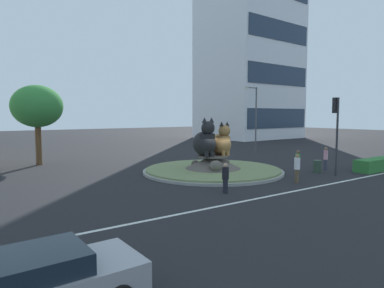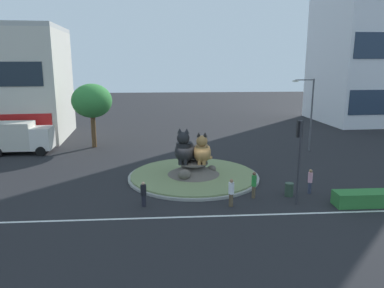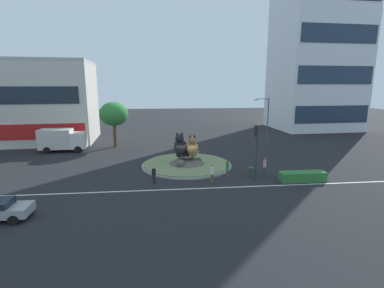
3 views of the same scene
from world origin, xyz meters
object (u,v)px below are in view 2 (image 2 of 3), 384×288
(cat_statue_black, at_px, (185,149))
(pedestrian_black_shirt, at_px, (144,193))
(pedestrian_green_shirt, at_px, (254,184))
(broadleaf_tree_behind_island, at_px, (92,101))
(pedestrian_pink_shirt, at_px, (310,181))
(streetlight_arm, at_px, (309,110))
(traffic_light_mast, at_px, (299,147))
(delivery_box_truck, at_px, (19,137))
(pedestrian_white_shirt, at_px, (231,192))
(litter_bin, at_px, (289,190))
(cat_statue_tabby, at_px, (202,151))

(cat_statue_black, relative_size, pedestrian_black_shirt, 1.73)
(pedestrian_green_shirt, bearing_deg, broadleaf_tree_behind_island, -163.14)
(cat_statue_black, height_order, pedestrian_pink_shirt, cat_statue_black)
(pedestrian_black_shirt, bearing_deg, broadleaf_tree_behind_island, 173.55)
(cat_statue_black, bearing_deg, streetlight_arm, 134.36)
(pedestrian_green_shirt, relative_size, pedestrian_black_shirt, 1.12)
(cat_statue_black, relative_size, streetlight_arm, 0.39)
(traffic_light_mast, relative_size, delivery_box_truck, 0.88)
(broadleaf_tree_behind_island, relative_size, pedestrian_white_shirt, 3.72)
(broadleaf_tree_behind_island, relative_size, litter_bin, 7.33)
(traffic_light_mast, xyz_separation_m, pedestrian_pink_shirt, (1.57, 1.72, -2.77))
(cat_statue_black, distance_m, traffic_light_mast, 9.01)
(pedestrian_pink_shirt, bearing_deg, cat_statue_tabby, -94.99)
(cat_statue_tabby, bearing_deg, litter_bin, 59.51)
(cat_statue_black, height_order, delivery_box_truck, cat_statue_black)
(cat_statue_tabby, bearing_deg, pedestrian_pink_shirt, 68.48)
(streetlight_arm, height_order, pedestrian_pink_shirt, streetlight_arm)
(pedestrian_green_shirt, xyz_separation_m, pedestrian_black_shirt, (-7.13, -0.89, -0.13))
(pedestrian_white_shirt, relative_size, delivery_box_truck, 0.29)
(pedestrian_green_shirt, relative_size, pedestrian_pink_shirt, 1.05)
(pedestrian_green_shirt, xyz_separation_m, delivery_box_truck, (-19.90, 13.46, 0.71))
(streetlight_arm, bearing_deg, traffic_light_mast, 55.12)
(broadleaf_tree_behind_island, bearing_deg, pedestrian_black_shirt, -70.03)
(pedestrian_black_shirt, bearing_deg, delivery_box_truck, -164.76)
(cat_statue_black, bearing_deg, pedestrian_green_shirt, 55.76)
(pedestrian_green_shirt, bearing_deg, cat_statue_black, -160.54)
(pedestrian_white_shirt, bearing_deg, pedestrian_pink_shirt, -20.50)
(cat_statue_tabby, relative_size, delivery_box_truck, 0.40)
(traffic_light_mast, xyz_separation_m, streetlight_arm, (5.90, 13.44, 0.50))
(pedestrian_white_shirt, bearing_deg, pedestrian_black_shirt, 137.40)
(litter_bin, bearing_deg, delivery_box_truck, 149.32)
(traffic_light_mast, distance_m, litter_bin, 3.51)
(streetlight_arm, bearing_deg, pedestrian_white_shirt, 42.29)
(broadleaf_tree_behind_island, xyz_separation_m, pedestrian_green_shirt, (13.19, -15.77, -3.85))
(traffic_light_mast, xyz_separation_m, delivery_box_truck, (-22.32, 14.62, -2.02))
(pedestrian_green_shirt, bearing_deg, streetlight_arm, 122.81)
(pedestrian_black_shirt, bearing_deg, litter_bin, 70.05)
(cat_statue_black, xyz_separation_m, pedestrian_green_shirt, (4.28, -4.67, -1.28))
(pedestrian_white_shirt, xyz_separation_m, pedestrian_black_shirt, (-5.40, 0.40, -0.10))
(cat_statue_black, bearing_deg, delivery_box_truck, -106.10)
(broadleaf_tree_behind_island, xyz_separation_m, streetlight_arm, (21.52, -3.49, -0.63))
(pedestrian_white_shirt, bearing_deg, cat_statue_black, 74.80)
(traffic_light_mast, height_order, pedestrian_black_shirt, traffic_light_mast)
(broadleaf_tree_behind_island, distance_m, delivery_box_truck, 7.76)
(broadleaf_tree_behind_island, bearing_deg, delivery_box_truck, -160.96)
(cat_statue_black, bearing_deg, pedestrian_black_shirt, -13.86)
(pedestrian_white_shirt, distance_m, pedestrian_black_shirt, 5.42)
(pedestrian_black_shirt, xyz_separation_m, delivery_box_truck, (-12.76, 14.35, 0.84))
(pedestrian_black_shirt, height_order, delivery_box_truck, delivery_box_truck)
(cat_statue_black, height_order, pedestrian_green_shirt, cat_statue_black)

